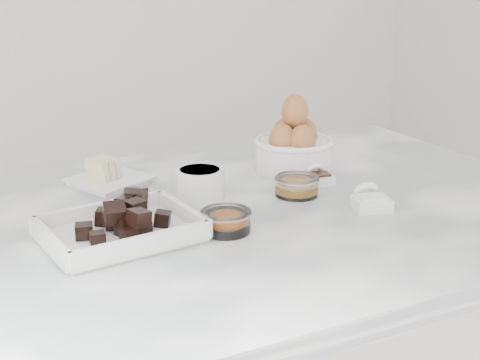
% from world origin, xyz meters
% --- Properties ---
extents(marble_slab, '(1.20, 0.80, 0.04)m').
position_xyz_m(marble_slab, '(0.00, 0.00, 0.92)').
color(marble_slab, white).
rests_on(marble_slab, cabinet).
extents(chocolate_dish, '(0.25, 0.20, 0.06)m').
position_xyz_m(chocolate_dish, '(-0.22, -0.04, 0.96)').
color(chocolate_dish, white).
rests_on(chocolate_dish, marble_slab).
extents(butter_plate, '(0.17, 0.17, 0.05)m').
position_xyz_m(butter_plate, '(-0.16, 0.23, 0.96)').
color(butter_plate, white).
rests_on(butter_plate, marble_slab).
extents(sugar_ramekin, '(0.09, 0.09, 0.05)m').
position_xyz_m(sugar_ramekin, '(-0.03, 0.08, 0.97)').
color(sugar_ramekin, white).
rests_on(sugar_ramekin, marble_slab).
extents(egg_bowl, '(0.16, 0.16, 0.16)m').
position_xyz_m(egg_bowl, '(0.20, 0.15, 0.99)').
color(egg_bowl, white).
rests_on(egg_bowl, marble_slab).
extents(honey_bowl, '(0.08, 0.08, 0.04)m').
position_xyz_m(honey_bowl, '(0.13, 0.01, 0.96)').
color(honey_bowl, white).
rests_on(honey_bowl, marble_slab).
extents(zest_bowl, '(0.08, 0.08, 0.04)m').
position_xyz_m(zest_bowl, '(-0.06, -0.08, 0.96)').
color(zest_bowl, white).
rests_on(zest_bowl, marble_slab).
extents(vanilla_spoon, '(0.06, 0.07, 0.04)m').
position_xyz_m(vanilla_spoon, '(0.20, 0.05, 0.95)').
color(vanilla_spoon, white).
rests_on(vanilla_spoon, marble_slab).
extents(salt_spoon, '(0.07, 0.09, 0.05)m').
position_xyz_m(salt_spoon, '(0.20, -0.10, 0.96)').
color(salt_spoon, white).
rests_on(salt_spoon, marble_slab).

